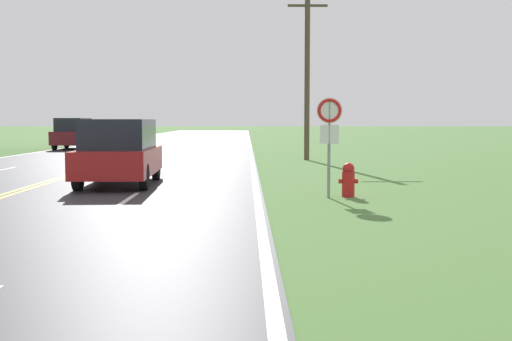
# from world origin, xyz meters

# --- Properties ---
(fire_hydrant) EXTENTS (0.46, 0.30, 0.81)m
(fire_hydrant) POSITION_xyz_m (8.23, 17.17, 0.41)
(fire_hydrant) COLOR red
(fire_hydrant) RESTS_ON ground
(traffic_sign) EXTENTS (0.60, 0.10, 2.34)m
(traffic_sign) POSITION_xyz_m (7.74, 16.96, 1.75)
(traffic_sign) COLOR gray
(traffic_sign) RESTS_ON ground
(utility_pole_midground) EXTENTS (1.80, 0.24, 7.58)m
(utility_pole_midground) POSITION_xyz_m (8.59, 31.42, 3.94)
(utility_pole_midground) COLOR brown
(utility_pole_midground) RESTS_ON ground
(car_red_suv_mid_near) EXTENTS (2.04, 4.63, 1.84)m
(car_red_suv_mid_near) POSITION_xyz_m (2.27, 20.06, 0.96)
(car_red_suv_mid_near) COLOR black
(car_red_suv_mid_near) RESTS_ON ground
(car_maroon_suv_mid_far) EXTENTS (1.93, 4.60, 1.96)m
(car_maroon_suv_mid_far) POSITION_xyz_m (-5.12, 42.89, 1.02)
(car_maroon_suv_mid_far) COLOR black
(car_maroon_suv_mid_far) RESTS_ON ground
(car_dark_grey_sedan_receding) EXTENTS (1.91, 4.48, 1.53)m
(car_dark_grey_sedan_receding) POSITION_xyz_m (-2.89, 51.02, 0.78)
(car_dark_grey_sedan_receding) COLOR black
(car_dark_grey_sedan_receding) RESTS_ON ground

